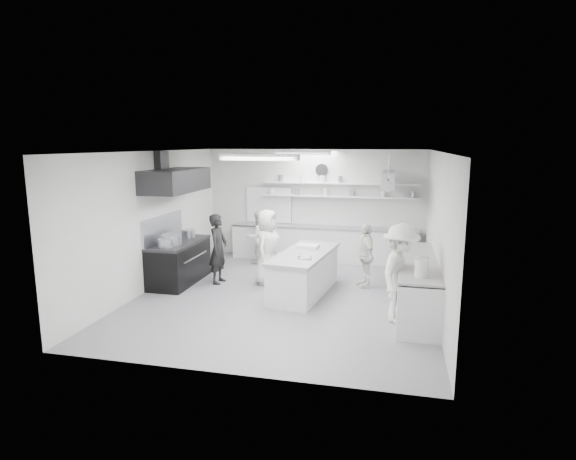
% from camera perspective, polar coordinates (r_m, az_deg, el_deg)
% --- Properties ---
extents(floor, '(6.00, 7.00, 0.02)m').
position_cam_1_polar(floor, '(10.00, -0.33, -8.02)').
color(floor, '#96969E').
rests_on(floor, ground).
extents(ceiling, '(6.00, 7.00, 0.02)m').
position_cam_1_polar(ceiling, '(9.48, -0.34, 9.56)').
color(ceiling, white).
rests_on(ceiling, wall_back).
extents(wall_back, '(6.00, 0.04, 3.00)m').
position_cam_1_polar(wall_back, '(13.02, 3.23, 3.14)').
color(wall_back, silver).
rests_on(wall_back, floor).
extents(wall_front, '(6.00, 0.04, 3.00)m').
position_cam_1_polar(wall_front, '(6.35, -7.67, -4.81)').
color(wall_front, silver).
rests_on(wall_front, floor).
extents(wall_left, '(0.04, 7.00, 3.00)m').
position_cam_1_polar(wall_left, '(10.71, -16.15, 1.14)').
color(wall_left, silver).
rests_on(wall_left, floor).
extents(wall_right, '(0.04, 7.00, 3.00)m').
position_cam_1_polar(wall_right, '(9.41, 17.74, -0.20)').
color(wall_right, silver).
rests_on(wall_right, floor).
extents(stove, '(0.80, 1.80, 0.90)m').
position_cam_1_polar(stove, '(11.09, -13.06, -3.95)').
color(stove, black).
rests_on(stove, floor).
extents(exhaust_hood, '(0.85, 2.00, 0.50)m').
position_cam_1_polar(exhaust_hood, '(10.78, -13.48, 5.88)').
color(exhaust_hood, '#262628').
rests_on(exhaust_hood, wall_left).
extents(back_counter, '(5.00, 0.60, 0.92)m').
position_cam_1_polar(back_counter, '(12.85, 4.27, -1.67)').
color(back_counter, silver).
rests_on(back_counter, floor).
extents(shelf_lower, '(4.20, 0.26, 0.04)m').
position_cam_1_polar(shelf_lower, '(12.76, 6.25, 4.08)').
color(shelf_lower, silver).
rests_on(shelf_lower, wall_back).
extents(shelf_upper, '(4.20, 0.26, 0.04)m').
position_cam_1_polar(shelf_upper, '(12.73, 6.28, 5.64)').
color(shelf_upper, silver).
rests_on(shelf_upper, wall_back).
extents(pass_through_window, '(1.30, 0.04, 1.00)m').
position_cam_1_polar(pass_through_window, '(13.28, -2.33, 3.08)').
color(pass_through_window, black).
rests_on(pass_through_window, wall_back).
extents(wall_clock, '(0.32, 0.05, 0.32)m').
position_cam_1_polar(wall_clock, '(12.86, 4.13, 7.29)').
color(wall_clock, silver).
rests_on(wall_clock, wall_back).
extents(right_counter, '(0.74, 3.30, 0.94)m').
position_cam_1_polar(right_counter, '(9.43, 15.35, -6.50)').
color(right_counter, silver).
rests_on(right_counter, floor).
extents(pot_rack, '(0.30, 1.60, 0.40)m').
position_cam_1_polar(pot_rack, '(11.66, 12.12, 6.02)').
color(pot_rack, '#A5A8B0').
rests_on(pot_rack, ceiling).
extents(light_fixture_front, '(1.30, 0.25, 0.10)m').
position_cam_1_polar(light_fixture_front, '(7.74, -3.46, 8.81)').
color(light_fixture_front, silver).
rests_on(light_fixture_front, ceiling).
extents(light_fixture_rear, '(1.30, 0.25, 0.10)m').
position_cam_1_polar(light_fixture_rear, '(11.24, 1.80, 9.35)').
color(light_fixture_rear, silver).
rests_on(light_fixture_rear, ceiling).
extents(prep_island, '(1.14, 2.39, 0.85)m').
position_cam_1_polar(prep_island, '(10.03, 1.98, -5.36)').
color(prep_island, silver).
rests_on(prep_island, floor).
extents(stove_pot, '(0.45, 0.45, 0.28)m').
position_cam_1_polar(stove_pot, '(10.68, -13.94, -1.24)').
color(stove_pot, '#A5A8B0').
rests_on(stove_pot, stove).
extents(cook_stove, '(0.40, 0.59, 1.60)m').
position_cam_1_polar(cook_stove, '(10.80, -8.46, -2.28)').
color(cook_stove, black).
rests_on(cook_stove, floor).
extents(cook_back, '(0.87, 0.86, 1.42)m').
position_cam_1_polar(cook_back, '(12.48, -3.65, -0.86)').
color(cook_back, white).
rests_on(cook_back, floor).
extents(cook_island_left, '(0.64, 0.90, 1.71)m').
position_cam_1_polar(cook_island_left, '(10.63, -2.54, -2.08)').
color(cook_island_left, white).
rests_on(cook_island_left, floor).
extents(cook_island_right, '(0.60, 0.91, 1.44)m').
position_cam_1_polar(cook_island_right, '(10.57, 9.41, -3.03)').
color(cook_island_right, white).
rests_on(cook_island_right, floor).
extents(cook_right, '(1.01, 1.31, 1.79)m').
position_cam_1_polar(cook_right, '(8.59, 13.45, -5.14)').
color(cook_right, white).
rests_on(cook_right, floor).
extents(bowl_island_a, '(0.31, 0.31, 0.07)m').
position_cam_1_polar(bowl_island_a, '(9.43, 2.06, -3.50)').
color(bowl_island_a, '#A5A8B0').
rests_on(bowl_island_a, prep_island).
extents(bowl_island_b, '(0.25, 0.25, 0.06)m').
position_cam_1_polar(bowl_island_b, '(9.29, 2.37, -3.75)').
color(bowl_island_b, silver).
rests_on(bowl_island_b, prep_island).
extents(bowl_right, '(0.29, 0.29, 0.06)m').
position_cam_1_polar(bowl_right, '(9.42, 15.74, -3.39)').
color(bowl_right, silver).
rests_on(bowl_right, right_counter).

